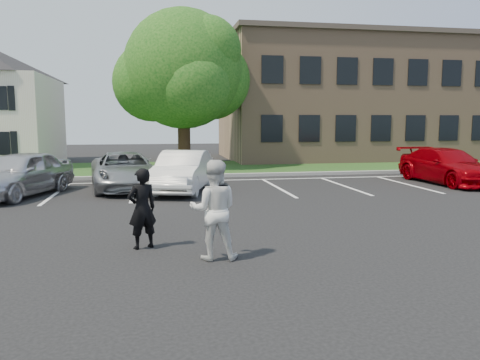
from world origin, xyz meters
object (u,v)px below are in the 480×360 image
Objects in this scene: office_building at (379,100)px; car_red_compact at (447,166)px; car_silver_west at (20,174)px; car_white_sedan at (183,171)px; man_white_shirt at (214,210)px; man_black_suit at (142,209)px; tree at (185,72)px; car_silver_minivan at (125,171)px.

car_red_compact is (-3.77, -13.98, -3.42)m from office_building.
car_silver_west is 1.02× the size of car_white_sedan.
car_white_sedan reaches higher than car_red_compact.
office_building is at bearing -115.35° from man_white_shirt.
car_white_sedan is at bearing -122.89° from man_black_suit.
man_black_suit is at bearing -29.01° from man_white_shirt.
man_white_shirt is (1.37, -1.01, 0.12)m from man_black_suit.
man_white_shirt is at bearing -36.41° from car_silver_west.
car_red_compact is (10.50, -8.89, -4.61)m from tree.
car_silver_minivan is at bearing -142.30° from office_building.
man_white_shirt is 0.41× the size of car_silver_west.
car_silver_west is at bearing -83.70° from man_black_suit.
office_building is 21.98m from car_silver_minivan.
car_white_sedan is (2.20, -1.00, 0.04)m from car_silver_minivan.
car_silver_minivan is 1.12× the size of car_white_sedan.
man_black_suit reaches higher than car_white_sedan.
car_silver_west is at bearing -49.01° from man_white_shirt.
car_silver_minivan is 13.43m from car_red_compact.
man_black_suit reaches higher than car_silver_west.
car_silver_west is at bearing -145.21° from office_building.
car_silver_west is at bearing -124.68° from tree.
car_silver_west reaches higher than car_white_sedan.
man_black_suit is 0.88× the size of man_white_shirt.
office_building is 4.74× the size of car_silver_west.
office_building is at bearing 19.62° from tree.
office_building is 27.70m from man_white_shirt.
office_building reaches higher than man_black_suit.
car_silver_minivan is 2.42m from car_white_sedan.
office_building is 13.26× the size of man_black_suit.
office_building is at bearing 29.35° from car_silver_minivan.
tree reaches higher than man_white_shirt.
car_red_compact is (11.21, 0.30, -0.02)m from car_white_sedan.
man_black_suit is at bearing -126.34° from office_building.
car_silver_west is 16.94m from car_red_compact.
man_white_shirt is 10.12m from car_silver_minivan.
tree is 1.86× the size of car_silver_west.
man_white_shirt reaches higher than car_white_sedan.
man_white_shirt is at bearing -91.99° from tree.
tree is 14.51m from car_red_compact.
office_building is at bearing -149.84° from man_black_suit.
car_silver_minivan is at bearing 171.00° from car_white_sedan.
office_building is 14.88m from car_red_compact.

